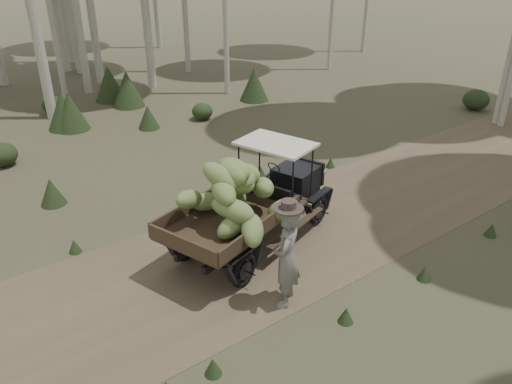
{
  "coord_description": "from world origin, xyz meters",
  "views": [
    {
      "loc": [
        -5.49,
        -7.02,
        5.8
      ],
      "look_at": [
        -0.07,
        0.28,
        1.17
      ],
      "focal_mm": 35.0,
      "sensor_mm": 36.0,
      "label": 1
    }
  ],
  "objects": [
    {
      "name": "dirt_track",
      "position": [
        0.0,
        0.0,
        0.0
      ],
      "size": [
        70.0,
        4.0,
        0.01
      ],
      "primitive_type": "cube",
      "color": "brown",
      "rests_on": "ground"
    },
    {
      "name": "undergrowth",
      "position": [
        -1.1,
        1.76,
        0.57
      ],
      "size": [
        24.62,
        20.84,
        1.39
      ],
      "color": "#233319",
      "rests_on": "ground"
    },
    {
      "name": "banana_truck",
      "position": [
        -0.44,
        0.09,
        1.32
      ],
      "size": [
        4.63,
        2.93,
        2.29
      ],
      "rotation": [
        0.0,
        0.0,
        0.31
      ],
      "color": "black",
      "rests_on": "ground"
    },
    {
      "name": "ground",
      "position": [
        0.0,
        0.0,
        0.0
      ],
      "size": [
        120.0,
        120.0,
        0.0
      ],
      "primitive_type": "plane",
      "color": "#473D2B",
      "rests_on": "ground"
    },
    {
      "name": "farmer",
      "position": [
        -0.86,
        -1.67,
        0.97
      ],
      "size": [
        0.82,
        0.78,
        2.05
      ],
      "rotation": [
        0.0,
        0.0,
        3.81
      ],
      "color": "#5D5A55",
      "rests_on": "ground"
    }
  ]
}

